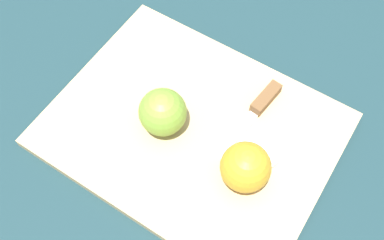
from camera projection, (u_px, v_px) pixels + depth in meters
ground_plane at (192, 132)px, 0.64m from camera, size 4.00×4.00×0.00m
cutting_board at (192, 130)px, 0.63m from camera, size 0.43×0.36×0.02m
apple_half_left at (163, 112)px, 0.60m from camera, size 0.07×0.07×0.07m
apple_half_right at (246, 167)px, 0.56m from camera, size 0.07×0.07×0.07m
knife at (261, 104)px, 0.64m from camera, size 0.02×0.14×0.02m
apple_slice at (259, 150)px, 0.61m from camera, size 0.06×0.06×0.01m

